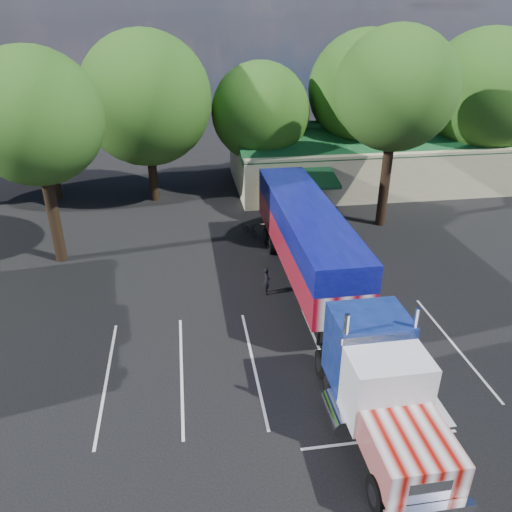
{
  "coord_description": "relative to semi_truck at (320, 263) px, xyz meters",
  "views": [
    {
      "loc": [
        -2.52,
        -23.57,
        14.37
      ],
      "look_at": [
        1.12,
        0.73,
        2.0
      ],
      "focal_mm": 35.0,
      "sensor_mm": 36.0,
      "label": 1
    }
  ],
  "objects": [
    {
      "name": "tree_near_right",
      "position": [
        7.5,
        10.48,
        6.71
      ],
      "size": [
        8.0,
        8.0,
        13.5
      ],
      "color": "black",
      "rests_on": "ground"
    },
    {
      "name": "event_hall",
      "position": [
        9.74,
        19.79,
        -0.54
      ],
      "size": [
        24.2,
        14.12,
        5.55
      ],
      "color": "beige",
      "rests_on": "ground"
    },
    {
      "name": "tree_row_c",
      "position": [
        -9.0,
        18.18,
        5.29
      ],
      "size": [
        10.0,
        10.0,
        13.05
      ],
      "color": "black",
      "rests_on": "ground"
    },
    {
      "name": "tree_row_f",
      "position": [
        19.0,
        18.78,
        5.04
      ],
      "size": [
        10.4,
        10.4,
        13.0
      ],
      "color": "black",
      "rests_on": "ground"
    },
    {
      "name": "silver_sedan",
      "position": [
        1.0,
        15.67,
        -2.01
      ],
      "size": [
        4.74,
        2.74,
        1.48
      ],
      "primitive_type": "imported",
      "rotation": [
        0.0,
        0.0,
        1.29
      ],
      "color": "#B3B5BC",
      "rests_on": "ground"
    },
    {
      "name": "tree_near_left",
      "position": [
        -14.5,
        7.98,
        6.06
      ],
      "size": [
        7.6,
        7.6,
        12.65
      ],
      "color": "black",
      "rests_on": "ground"
    },
    {
      "name": "tree_row_d",
      "position": [
        0.0,
        19.48,
        3.83
      ],
      "size": [
        8.0,
        8.0,
        10.6
      ],
      "color": "black",
      "rests_on": "ground"
    },
    {
      "name": "bicycle",
      "position": [
        -2.2,
        9.98,
        -2.3
      ],
      "size": [
        1.27,
        1.81,
        0.9
      ],
      "primitive_type": "imported",
      "rotation": [
        0.0,
        0.0,
        0.44
      ],
      "color": "black",
      "rests_on": "ground"
    },
    {
      "name": "woman",
      "position": [
        -2.4,
        1.98,
        -1.96
      ],
      "size": [
        0.38,
        0.58,
        1.58
      ],
      "primitive_type": "imported",
      "rotation": [
        0.0,
        0.0,
        1.58
      ],
      "color": "black",
      "rests_on": "ground"
    },
    {
      "name": "tree_row_e",
      "position": [
        9.0,
        19.98,
        5.33
      ],
      "size": [
        9.6,
        9.6,
        12.9
      ],
      "color": "black",
      "rests_on": "ground"
    },
    {
      "name": "semi_truck",
      "position": [
        0.0,
        0.0,
        0.0
      ],
      "size": [
        3.81,
        23.24,
        4.86
      ],
      "rotation": [
        0.0,
        0.0,
        0.0
      ],
      "color": "black",
      "rests_on": "ground"
    },
    {
      "name": "tree_row_b",
      "position": [
        -17.0,
        19.78,
        4.38
      ],
      "size": [
        8.4,
        8.4,
        11.35
      ],
      "color": "black",
      "rests_on": "ground"
    },
    {
      "name": "ground",
      "position": [
        -4.0,
        1.98,
        -2.75
      ],
      "size": [
        120.0,
        120.0,
        0.0
      ],
      "primitive_type": "plane",
      "color": "black",
      "rests_on": "ground"
    }
  ]
}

